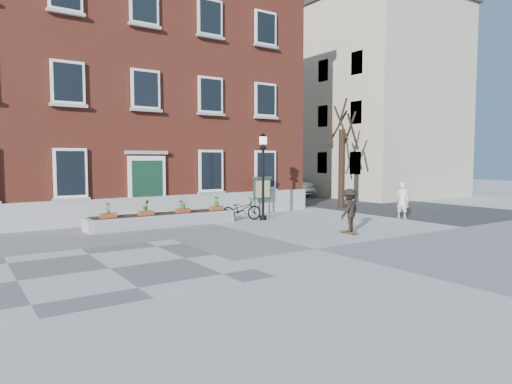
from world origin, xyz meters
TOP-DOWN VIEW (x-y plane):
  - ground at (0.00, 0.00)m, footprint 100.00×100.00m
  - checker_patch at (-6.00, 1.00)m, footprint 6.00×6.00m
  - bicycle at (1.56, 6.75)m, footprint 2.02×0.97m
  - parked_car at (11.54, 16.49)m, footprint 2.37×5.07m
  - bystander at (8.15, 3.18)m, footprint 0.55×0.70m
  - brick_building at (-2.00, 13.98)m, footprint 18.40×10.85m
  - planter_assembly at (-1.99, 7.18)m, footprint 6.20×1.12m
  - bare_tree at (9.01, 8.01)m, footprint 1.83×1.83m
  - side_street at (17.99, 19.78)m, footprint 15.20×36.00m
  - lamp_post at (2.52, 6.41)m, footprint 0.40×0.40m
  - notice_board at (3.85, 8.39)m, footprint 1.10×0.16m
  - skateboarder at (2.97, 1.49)m, footprint 1.17×0.90m

SIDE VIEW (x-z plane):
  - ground at x=0.00m, z-range 0.00..0.00m
  - checker_patch at x=-6.00m, z-range 0.00..0.01m
  - planter_assembly at x=-1.99m, z-range -0.27..0.88m
  - bicycle at x=1.56m, z-range 0.00..1.02m
  - parked_car at x=11.54m, z-range 0.00..1.61m
  - bystander at x=8.15m, z-range 0.00..1.71m
  - skateboarder at x=2.97m, z-range 0.03..1.71m
  - notice_board at x=3.85m, z-range 0.33..2.20m
  - lamp_post at x=2.52m, z-range 0.57..4.50m
  - bare_tree at x=9.01m, z-range -0.29..5.87m
  - brick_building at x=-2.00m, z-range 0.00..12.60m
  - side_street at x=17.99m, z-range -0.23..14.27m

